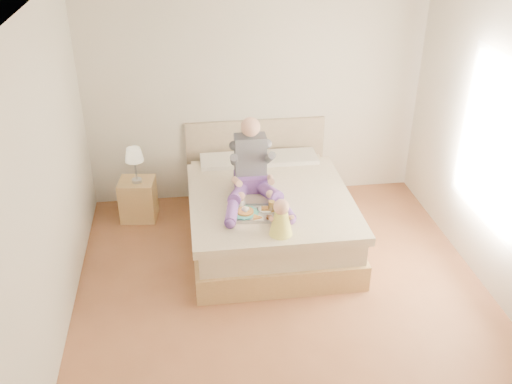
{
  "coord_description": "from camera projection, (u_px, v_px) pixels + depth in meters",
  "views": [
    {
      "loc": [
        -0.85,
        -4.28,
        3.55
      ],
      "look_at": [
        -0.17,
        0.74,
        0.75
      ],
      "focal_mm": 40.0,
      "sensor_mm": 36.0,
      "label": 1
    }
  ],
  "objects": [
    {
      "name": "nightstand",
      "position": [
        138.0,
        199.0,
        6.68
      ],
      "size": [
        0.44,
        0.4,
        0.49
      ],
      "rotation": [
        0.0,
        0.0,
        -0.12
      ],
      "color": "#A6824D",
      "rests_on": "ground"
    },
    {
      "name": "lamp",
      "position": [
        134.0,
        157.0,
        6.38
      ],
      "size": [
        0.21,
        0.21,
        0.42
      ],
      "color": "#A9ACB0",
      "rests_on": "nightstand"
    },
    {
      "name": "bed",
      "position": [
        267.0,
        211.0,
        6.31
      ],
      "size": [
        1.7,
        2.18,
        1.0
      ],
      "color": "#A6824D",
      "rests_on": "ground"
    },
    {
      "name": "baby",
      "position": [
        281.0,
        220.0,
        5.3
      ],
      "size": [
        0.24,
        0.33,
        0.37
      ],
      "rotation": [
        0.0,
        0.0,
        0.01
      ],
      "color": "#F9F74E",
      "rests_on": "bed"
    },
    {
      "name": "adult",
      "position": [
        252.0,
        173.0,
        5.93
      ],
      "size": [
        0.7,
        0.98,
        0.83
      ],
      "rotation": [
        0.0,
        0.0,
        -0.01
      ],
      "color": "#5E378A",
      "rests_on": "bed"
    },
    {
      "name": "tray",
      "position": [
        254.0,
        212.0,
        5.66
      ],
      "size": [
        0.47,
        0.39,
        0.12
      ],
      "rotation": [
        0.0,
        0.0,
        -0.11
      ],
      "color": "#A9ACB0",
      "rests_on": "bed"
    },
    {
      "name": "room",
      "position": [
        297.0,
        153.0,
        4.81
      ],
      "size": [
        4.02,
        4.22,
        2.71
      ],
      "color": "brown",
      "rests_on": "ground"
    }
  ]
}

